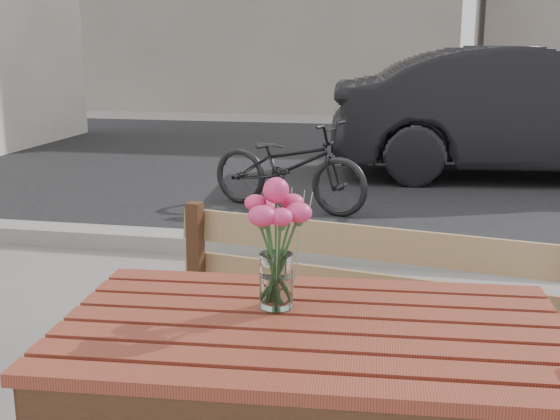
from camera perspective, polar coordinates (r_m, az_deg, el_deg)
name	(u,v)px	position (r m, az deg, el deg)	size (l,w,h in m)	color
street	(381,194)	(6.81, 8.19, 1.33)	(30.00, 8.12, 0.12)	black
main_table	(311,371)	(1.82, 2.51, -12.91)	(1.31, 0.82, 0.78)	maroon
main_bench	(361,322)	(2.38, 6.61, -9.01)	(1.51, 0.69, 0.90)	#96794E
main_vase	(276,228)	(1.80, -0.32, -1.48)	(0.19, 0.19, 0.35)	white
parked_car	(530,113)	(8.11, 19.69, 7.45)	(1.49, 4.27, 1.41)	black
bicycle	(289,165)	(6.15, 0.71, 3.65)	(0.53, 1.51, 0.80)	black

